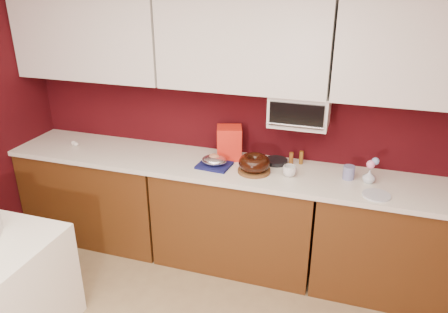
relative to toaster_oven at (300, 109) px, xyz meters
name	(u,v)px	position (x,y,z in m)	size (l,w,h in m)	color
wall_back	(248,114)	(-0.45, 0.15, -0.12)	(4.00, 0.02, 2.50)	#3D080C
base_cabinet_left	(100,194)	(-1.78, -0.17, -0.95)	(1.31, 0.58, 0.86)	#532D10
base_cabinet_center	(236,217)	(-0.45, -0.17, -0.95)	(1.31, 0.58, 0.86)	#532D10
base_cabinet_right	(404,245)	(0.88, -0.17, -0.95)	(1.31, 0.58, 0.86)	#532D10
countertop	(237,169)	(-0.45, -0.17, -0.49)	(4.00, 0.62, 0.04)	white
upper_cabinet_left	(90,36)	(-1.78, -0.02, 0.48)	(1.31, 0.33, 0.70)	white
upper_cabinet_center	(244,44)	(-0.45, -0.02, 0.48)	(1.31, 0.33, 0.70)	white
upper_cabinet_right	(437,54)	(0.88, -0.02, 0.48)	(1.31, 0.33, 0.70)	white
toaster_oven	(300,109)	(0.00, 0.00, 0.00)	(0.45, 0.30, 0.25)	white
toaster_oven_door	(296,115)	(0.00, -0.16, 0.00)	(0.40, 0.02, 0.18)	black
toaster_oven_handle	(295,126)	(0.00, -0.18, -0.07)	(0.02, 0.02, 0.42)	silver
cake_base	(254,171)	(-0.29, -0.22, -0.46)	(0.26, 0.26, 0.02)	brown
bundt_cake	(254,163)	(-0.29, -0.22, -0.39)	(0.24, 0.24, 0.10)	black
navy_towel	(214,165)	(-0.63, -0.21, -0.47)	(0.26, 0.22, 0.02)	#15174E
foil_ham_nest	(214,160)	(-0.63, -0.21, -0.42)	(0.20, 0.17, 0.08)	silver
roasted_ham	(214,157)	(-0.63, -0.21, -0.40)	(0.09, 0.08, 0.06)	tan
pandoro_box	(229,143)	(-0.56, -0.01, -0.34)	(0.20, 0.18, 0.28)	red
dark_pan	(276,161)	(-0.16, 0.00, -0.46)	(0.19, 0.19, 0.03)	black
coffee_mug	(289,170)	(-0.02, -0.21, -0.42)	(0.09, 0.09, 0.10)	silver
blue_jar	(349,172)	(0.42, -0.12, -0.42)	(0.09, 0.09, 0.10)	navy
flower_vase	(369,176)	(0.57, -0.14, -0.42)	(0.07, 0.07, 0.11)	silver
flower_pink	(371,164)	(0.57, -0.14, -0.33)	(0.06, 0.06, 0.06)	#FF93C4
flower_blue	(375,161)	(0.60, -0.12, -0.30)	(0.06, 0.06, 0.06)	#809ACE
china_plate	(377,195)	(0.62, -0.34, -0.47)	(0.20, 0.20, 0.01)	silver
amber_bottle	(291,158)	(-0.04, 0.02, -0.42)	(0.03, 0.03, 0.10)	brown
egg_left	(74,143)	(-1.99, -0.16, -0.45)	(0.05, 0.04, 0.04)	white
egg_right	(76,144)	(-1.96, -0.18, -0.45)	(0.05, 0.04, 0.04)	silver
amber_bottle_tall	(301,158)	(0.03, 0.05, -0.42)	(0.03, 0.03, 0.11)	brown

